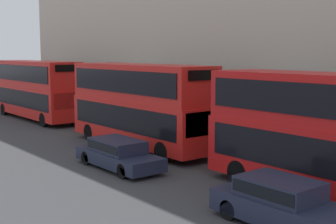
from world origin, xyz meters
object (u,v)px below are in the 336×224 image
Objects in this scene: bus_third_in_queue at (36,87)px; car_dark_sedan at (281,202)px; bus_second_in_queue at (140,102)px; car_hatchback at (118,153)px; bus_leading at (336,132)px; pedestrian at (124,119)px.

car_dark_sedan is (-3.40, -25.99, -1.72)m from bus_third_in_queue.
car_hatchback is (-3.40, -3.13, -1.80)m from bus_second_in_queue.
bus_leading is at bearing -90.00° from bus_third_in_queue.
bus_leading is 9.46m from car_hatchback.
bus_third_in_queue is 17.42m from car_hatchback.
car_dark_sedan is (-3.40, -12.14, -1.74)m from bus_second_in_queue.
car_hatchback is at bearing 111.46° from bus_leading.
car_dark_sedan is 9.00m from car_hatchback.
bus_leading is 0.92× the size of bus_third_in_queue.
bus_leading is at bearing 5.95° from car_dark_sedan.
pedestrian is at bearing -74.11° from bus_third_in_queue.
pedestrian reaches higher than car_dark_sedan.
bus_leading reaches higher than pedestrian.
bus_leading reaches higher than car_hatchback.
bus_second_in_queue is at bearing 74.35° from car_dark_sedan.
bus_leading is 5.91× the size of pedestrian.
bus_second_in_queue is 6.08m from pedestrian.
bus_leading reaches higher than car_dark_sedan.
pedestrian is (2.43, -8.55, -1.69)m from bus_third_in_queue.
bus_third_in_queue is at bearing 90.00° from bus_second_in_queue.
pedestrian is at bearing 71.50° from car_dark_sedan.
bus_leading is 2.10× the size of car_hatchback.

